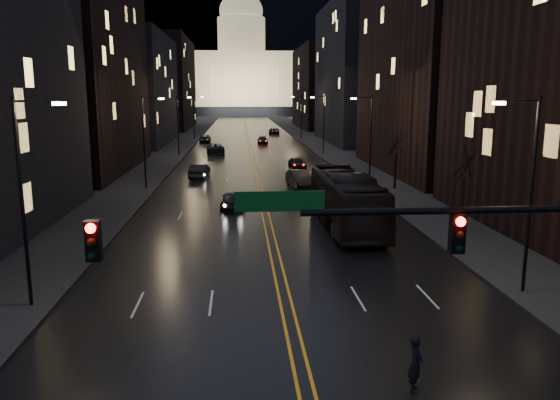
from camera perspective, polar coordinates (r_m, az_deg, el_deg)
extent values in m
cube|color=black|center=(143.29, -3.56, 7.28)|extent=(20.00, 320.00, 0.02)
cube|color=black|center=(143.77, -9.19, 7.20)|extent=(8.00, 320.00, 0.16)
cube|color=black|center=(144.16, 2.06, 7.35)|extent=(8.00, 320.00, 0.16)
cube|color=orange|center=(143.28, -3.56, 7.29)|extent=(0.62, 320.00, 0.01)
cube|color=black|center=(69.81, -20.81, 14.30)|extent=(12.00, 30.00, 28.00)
cube|color=black|center=(106.70, -14.89, 11.07)|extent=(12.00, 34.00, 20.00)
cube|color=black|center=(154.19, -11.67, 11.80)|extent=(12.00, 40.00, 24.00)
cube|color=black|center=(67.78, 16.45, 18.94)|extent=(12.00, 30.00, 38.00)
cube|color=black|center=(107.54, 8.22, 12.92)|extent=(12.00, 34.00, 26.00)
cube|color=black|center=(154.71, 4.30, 11.61)|extent=(12.00, 40.00, 22.00)
cube|color=black|center=(399.16, 1.85, 18.97)|extent=(520.00, 60.00, 130.00)
cube|color=black|center=(263.09, -3.95, 9.36)|extent=(90.00, 50.00, 4.00)
cube|color=#FFDD93|center=(263.09, -3.99, 12.41)|extent=(80.00, 36.00, 24.00)
cylinder|color=beige|center=(264.37, -4.05, 16.74)|extent=(22.00, 22.00, 16.00)
ellipsoid|color=beige|center=(265.72, -4.09, 19.10)|extent=(20.00, 20.00, 17.00)
cylinder|color=black|center=(15.25, 25.12, -0.87)|extent=(12.00, 0.18, 0.18)
cube|color=black|center=(13.89, -18.92, -4.04)|extent=(0.35, 0.30, 1.00)
cube|color=black|center=(14.51, 18.02, -3.36)|extent=(0.35, 0.30, 1.00)
sphere|color=#FF0705|center=(13.64, -19.20, -2.81)|extent=(0.24, 0.24, 0.24)
sphere|color=#FF0705|center=(14.27, 18.38, -2.17)|extent=(0.24, 0.24, 0.24)
cube|color=#053F14|center=(13.27, -0.03, -0.13)|extent=(2.20, 0.06, 0.50)
cylinder|color=black|center=(26.79, 24.73, 0.14)|extent=(0.16, 0.16, 9.00)
cylinder|color=black|center=(25.97, 23.73, 9.48)|extent=(1.80, 0.10, 0.10)
cube|color=#FFDC99|center=(25.56, 21.91, 9.37)|extent=(0.50, 0.25, 0.15)
cylinder|color=black|center=(25.11, -25.31, -0.57)|extent=(0.16, 0.16, 9.00)
cylinder|color=black|center=(24.38, -24.14, 9.41)|extent=(1.80, 0.10, 0.10)
cube|color=#FFDC99|center=(24.10, -22.08, 9.32)|extent=(0.50, 0.25, 0.15)
cylinder|color=black|center=(54.74, 9.45, 6.01)|extent=(0.16, 0.16, 9.00)
cylinder|color=black|center=(54.35, 8.65, 10.54)|extent=(1.80, 0.10, 0.10)
cube|color=#FFDC99|center=(54.15, 7.71, 10.46)|extent=(0.50, 0.25, 0.15)
cylinder|color=black|center=(53.94, -14.02, 5.76)|extent=(0.16, 0.16, 9.00)
cylinder|color=black|center=(53.61, -13.27, 10.37)|extent=(1.80, 0.10, 0.10)
cube|color=#FFDC99|center=(53.48, -12.30, 10.30)|extent=(0.50, 0.25, 0.15)
cylinder|color=black|center=(84.12, 4.59, 7.79)|extent=(0.16, 0.16, 9.00)
cylinder|color=black|center=(83.86, 4.02, 10.72)|extent=(1.80, 0.10, 0.10)
cube|color=#FFDC99|center=(83.74, 3.40, 10.66)|extent=(0.50, 0.25, 0.15)
cylinder|color=black|center=(83.60, -10.62, 7.62)|extent=(0.16, 0.16, 9.00)
cylinder|color=black|center=(83.38, -10.10, 10.58)|extent=(1.80, 0.10, 0.10)
cube|color=#FFDC99|center=(83.30, -9.47, 10.54)|extent=(0.50, 0.25, 0.15)
cylinder|color=black|center=(113.82, 2.24, 8.62)|extent=(0.16, 0.16, 9.00)
cylinder|color=black|center=(113.63, 1.80, 10.79)|extent=(1.80, 0.10, 0.10)
cube|color=#FFDC99|center=(113.54, 1.34, 10.74)|extent=(0.50, 0.25, 0.15)
cylinder|color=black|center=(113.44, -8.99, 8.49)|extent=(0.16, 0.16, 9.00)
cylinder|color=black|center=(113.28, -8.59, 10.67)|extent=(1.80, 0.10, 0.10)
cube|color=#FFDC99|center=(113.22, -8.13, 10.64)|extent=(0.50, 0.25, 0.15)
cylinder|color=black|center=(38.75, 18.49, -0.50)|extent=(0.24, 0.24, 3.50)
cylinder|color=black|center=(53.64, 11.94, 2.87)|extent=(0.24, 0.24, 3.50)
imported|color=black|center=(38.11, 6.92, 0.02)|extent=(3.18, 13.57, 3.78)
imported|color=black|center=(44.09, -4.97, 0.05)|extent=(2.14, 4.59, 1.52)
imported|color=black|center=(60.75, -8.39, 3.00)|extent=(2.22, 5.01, 1.60)
imported|color=black|center=(86.39, -6.75, 5.37)|extent=(3.06, 6.01, 1.63)
imported|color=black|center=(107.72, -7.84, 6.42)|extent=(2.30, 5.41, 1.56)
imported|color=black|center=(54.13, 2.07, 2.21)|extent=(2.47, 5.36, 1.70)
imported|color=black|center=(67.95, 1.80, 3.88)|extent=(2.21, 4.44, 1.45)
imported|color=black|center=(102.72, -1.83, 6.25)|extent=(2.04, 4.81, 1.39)
imported|color=black|center=(128.87, -0.63, 7.22)|extent=(2.69, 5.35, 1.45)
imported|color=black|center=(18.03, 13.98, -16.25)|extent=(0.65, 0.78, 1.82)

